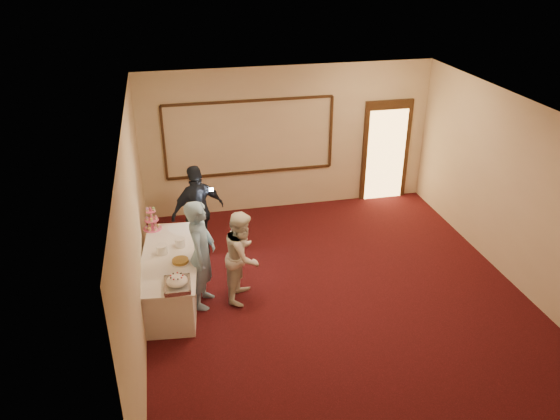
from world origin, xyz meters
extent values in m
plane|color=black|center=(0.00, 0.00, 0.00)|extent=(7.00, 7.00, 0.00)
cube|color=beige|center=(0.00, 3.50, 1.50)|extent=(6.00, 0.04, 3.00)
cube|color=beige|center=(0.00, -3.50, 1.50)|extent=(6.00, 0.04, 3.00)
cube|color=beige|center=(-3.00, 0.00, 1.50)|extent=(0.04, 7.00, 3.00)
cube|color=beige|center=(3.00, 0.00, 1.50)|extent=(0.04, 7.00, 3.00)
cube|color=white|center=(0.00, 0.00, 3.00)|extent=(6.00, 7.00, 0.04)
cube|color=black|center=(-0.80, 3.47, 0.85)|extent=(3.40, 0.04, 0.05)
cube|color=black|center=(-0.80, 3.47, 2.35)|extent=(3.40, 0.04, 0.05)
cube|color=black|center=(-2.50, 3.47, 1.60)|extent=(0.05, 0.04, 1.50)
cube|color=black|center=(0.90, 3.47, 1.60)|extent=(0.05, 0.04, 1.50)
cube|color=black|center=(2.15, 3.46, 1.10)|extent=(1.05, 0.06, 2.20)
cube|color=#FFBF66|center=(2.15, 3.43, 1.00)|extent=(0.85, 0.02, 2.00)
cube|color=white|center=(-2.57, 0.59, 0.37)|extent=(0.98, 2.16, 0.74)
cube|color=white|center=(-2.57, 0.59, 0.76)|extent=(1.08, 2.28, 0.03)
cube|color=silver|center=(-2.49, -0.30, 0.79)|extent=(0.37, 0.47, 0.04)
ellipsoid|color=silver|center=(-2.49, -0.30, 0.88)|extent=(0.30, 0.30, 0.14)
cube|color=silver|center=(-2.39, -0.16, 0.81)|extent=(0.15, 0.31, 0.01)
cylinder|color=#F05E96|center=(-2.82, 1.54, 0.97)|extent=(0.02, 0.02, 0.41)
cylinder|color=#F05E96|center=(-2.82, 1.54, 0.78)|extent=(0.31, 0.31, 0.01)
cylinder|color=#F05E96|center=(-2.82, 1.54, 0.94)|extent=(0.24, 0.24, 0.01)
cylinder|color=#F05E96|center=(-2.82, 1.54, 1.10)|extent=(0.16, 0.16, 0.01)
cylinder|color=white|center=(-2.68, 0.68, 0.84)|extent=(0.17, 0.17, 0.14)
cylinder|color=white|center=(-2.68, 0.68, 0.92)|extent=(0.18, 0.18, 0.01)
cylinder|color=white|center=(-2.39, 0.84, 0.84)|extent=(0.16, 0.16, 0.13)
cylinder|color=white|center=(-2.39, 0.84, 0.91)|extent=(0.17, 0.17, 0.01)
cylinder|color=white|center=(-2.41, 0.35, 0.78)|extent=(0.29, 0.29, 0.01)
cylinder|color=#8D5E24|center=(-2.41, 0.35, 0.81)|extent=(0.25, 0.25, 0.05)
imported|color=#7EACD2|center=(-2.09, 0.33, 0.89)|extent=(0.59, 0.74, 1.78)
imported|color=white|center=(-1.46, 0.37, 0.75)|extent=(0.82, 0.90, 1.51)
imported|color=black|center=(-2.02, 1.88, 0.86)|extent=(1.09, 0.76, 1.72)
cube|color=white|center=(-1.77, 1.78, 1.29)|extent=(0.07, 0.04, 0.05)
camera|label=1|loc=(-2.45, -6.86, 5.18)|focal=35.00mm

